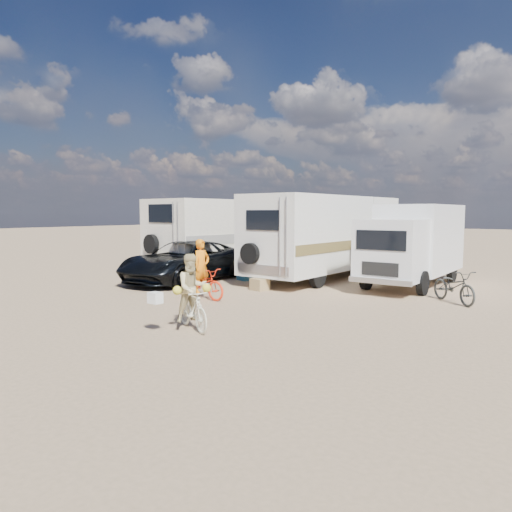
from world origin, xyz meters
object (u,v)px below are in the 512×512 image
Objects in this scene: bike_man at (202,283)px; crate at (260,284)px; rv_left at (238,234)px; rider_woman at (192,296)px; rv_main at (326,237)px; box_truck at (412,245)px; cooler at (244,275)px; dark_suv at (185,261)px; rider_man at (202,272)px; bike_parked at (454,286)px; bike_woman at (192,309)px.

bike_man is 3.57× the size of crate.
rv_left reaches higher than rider_woman.
rv_main reaches higher than box_truck.
rv_main reaches higher than cooler.
rider_man is at bearing -42.23° from dark_suv.
rv_main is at bearing 33.52° from rider_woman.
box_truck is 3.21× the size of bike_parked.
rv_left is 11.86m from rider_woman.
bike_woman is at bearing -169.79° from bike_parked.
rider_man is 3.18× the size of cooler.
rv_main is 1.39× the size of box_truck.
box_truck is 3.63× the size of rider_man.
rv_left is at bearing 175.85° from box_truck.
bike_man is (3.09, -2.23, -0.30)m from dark_suv.
rv_left is 8.17m from bike_man.
rv_main is 4.33m from crate.
bike_parked is at bearing -22.59° from rv_main.
rv_left is at bearing 136.34° from crate.
bike_man is at bearing -42.23° from dark_suv.
rider_woman is at bearing -47.45° from cooler.
bike_man is 1.17× the size of rider_woman.
crate is at bearing -91.99° from rv_main.
rv_left is at bearing 57.04° from rider_woman.
cooler is (-3.96, 6.67, -0.26)m from bike_woman.
rider_woman is at bearing -77.85° from rv_main.
rider_woman is at bearing -137.74° from rider_man.
bike_man is at bearing -57.14° from cooler.
bike_woman is (-1.62, -9.30, -0.98)m from box_truck.
dark_suv is 2.34m from cooler.
dark_suv is 9.49m from bike_parked.
bike_woman is at bearing -47.45° from cooler.
dark_suv is at bearing 69.77° from bike_woman.
box_truck is 1.08× the size of dark_suv.
rider_man is at bearing -123.94° from box_truck.
box_truck is 3.88× the size of rider_woman.
rv_left is 1.53× the size of box_truck.
bike_man is at bearing 161.67° from bike_parked.
dark_suv is at bearing -123.35° from cooler.
dark_suv reaches higher than cooler.
rv_left is 5.82× the size of bike_woman.
dark_suv reaches higher than bike_woman.
dark_suv is 7.54m from bike_woman.
bike_woman is 5.60m from crate.
crate is (0.41, 2.36, -0.62)m from rider_man.
cooler is 2.39m from crate.
crate is (4.71, -4.49, -1.38)m from rv_left.
rider_woman reaches higher than crate.
bike_woman is at bearing -137.74° from rider_man.
dark_suv is 3.81m from rider_man.
bike_man is 3.48× the size of cooler.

